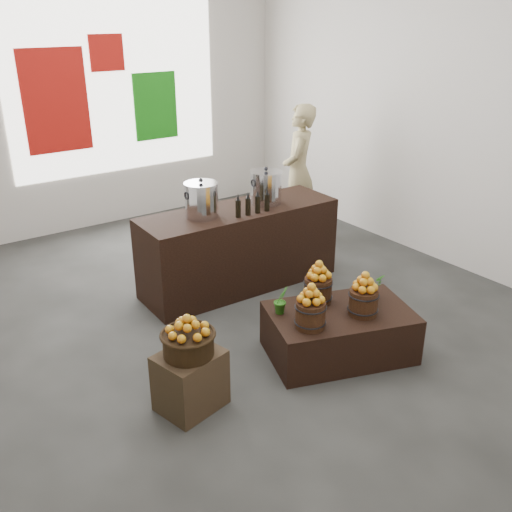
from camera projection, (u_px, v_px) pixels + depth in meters
ground at (233, 309)px, 6.32m from camera, size 7.00×7.00×0.00m
back_wall at (96, 90)px, 8.14m from camera, size 6.00×0.04×4.00m
back_opening at (116, 89)px, 8.28m from camera, size 3.20×0.02×2.40m
deco_red_left at (56, 101)px, 7.83m from camera, size 0.90×0.04×1.40m
deco_green_right at (155, 106)px, 8.72m from camera, size 0.70×0.04×1.00m
deco_red_upper at (106, 53)px, 8.02m from camera, size 0.50×0.04×0.50m
crate at (190, 381)px, 4.68m from camera, size 0.59×0.52×0.51m
wicker_basket at (188, 344)px, 4.54m from camera, size 0.41×0.41×0.19m
apples_in_basket at (187, 325)px, 4.47m from camera, size 0.32×0.32×0.17m
display_table at (339, 332)px, 5.43m from camera, size 1.53×1.21×0.46m
apple_bucket_front_left at (310, 315)px, 5.03m from camera, size 0.27×0.27×0.25m
apples_in_bucket_front_left at (311, 293)px, 4.94m from camera, size 0.20×0.20×0.18m
apple_bucket_front_right at (363, 302)px, 5.24m from camera, size 0.27×0.27×0.25m
apples_in_bucket_front_right at (365, 281)px, 5.16m from camera, size 0.20×0.20×0.18m
apple_bucket_rear at (318, 290)px, 5.47m from camera, size 0.27×0.27×0.25m
apples_in_bucket_rear at (319, 270)px, 5.38m from camera, size 0.20×0.20×0.18m
herb_garnish_right at (371, 287)px, 5.51m from camera, size 0.25×0.22×0.26m
herb_garnish_left at (281, 300)px, 5.26m from camera, size 0.16×0.14×0.26m
counter at (239, 248)px, 6.71m from camera, size 2.37×0.81×0.96m
stock_pot_left at (202, 201)px, 6.19m from camera, size 0.36×0.36×0.36m
stock_pot_center at (266, 188)px, 6.64m from camera, size 0.36×0.36×0.36m
oil_cruets at (250, 203)px, 6.28m from camera, size 0.34×0.07×0.27m
shopper at (299, 171)px, 8.11m from camera, size 0.81×0.80×1.88m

